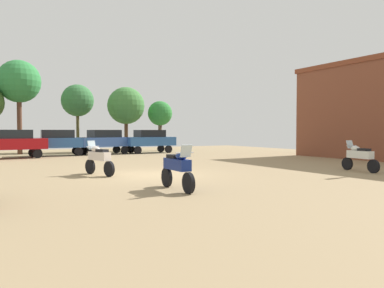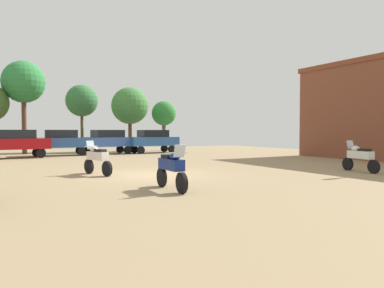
{
  "view_description": "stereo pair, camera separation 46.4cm",
  "coord_description": "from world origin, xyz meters",
  "px_view_note": "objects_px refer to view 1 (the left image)",
  "views": [
    {
      "loc": [
        -6.58,
        -14.91,
        1.93
      ],
      "look_at": [
        3.45,
        2.83,
        1.22
      ],
      "focal_mm": 34.99,
      "sensor_mm": 36.0,
      "label": 1
    },
    {
      "loc": [
        -6.18,
        -15.13,
        1.93
      ],
      "look_at": [
        3.45,
        2.83,
        1.22
      ],
      "focal_mm": 34.99,
      "sensor_mm": 36.0,
      "label": 2
    }
  ],
  "objects_px": {
    "motorcycle_3": "(99,158)",
    "car_6": "(104,140)",
    "tree_3": "(77,101)",
    "motorcycle_2": "(359,156)",
    "motorcycle_4": "(177,168)",
    "tree_2": "(19,82)",
    "car_1": "(150,140)",
    "car_2": "(13,142)",
    "tree_1": "(126,106)",
    "car_4": "(58,141)",
    "tree_4": "(160,114)"
  },
  "relations": [
    {
      "from": "motorcycle_3",
      "to": "car_6",
      "type": "bearing_deg",
      "value": 55.71
    },
    {
      "from": "motorcycle_3",
      "to": "tree_3",
      "type": "height_order",
      "value": "tree_3"
    },
    {
      "from": "motorcycle_2",
      "to": "motorcycle_4",
      "type": "height_order",
      "value": "motorcycle_4"
    },
    {
      "from": "motorcycle_2",
      "to": "tree_2",
      "type": "distance_m",
      "value": 26.16
    },
    {
      "from": "car_1",
      "to": "tree_3",
      "type": "relative_size",
      "value": 0.71
    },
    {
      "from": "car_2",
      "to": "car_6",
      "type": "relative_size",
      "value": 0.98
    },
    {
      "from": "tree_1",
      "to": "car_4",
      "type": "bearing_deg",
      "value": -151.89
    },
    {
      "from": "motorcycle_2",
      "to": "tree_2",
      "type": "xyz_separation_m",
      "value": [
        -12.79,
        22.22,
        5.19
      ]
    },
    {
      "from": "car_4",
      "to": "tree_3",
      "type": "relative_size",
      "value": 0.72
    },
    {
      "from": "motorcycle_3",
      "to": "tree_2",
      "type": "xyz_separation_m",
      "value": [
        -1.66,
        17.62,
        5.18
      ]
    },
    {
      "from": "car_4",
      "to": "tree_4",
      "type": "distance_m",
      "value": 10.77
    },
    {
      "from": "car_4",
      "to": "tree_4",
      "type": "height_order",
      "value": "tree_4"
    },
    {
      "from": "car_4",
      "to": "tree_2",
      "type": "bearing_deg",
      "value": 38.92
    },
    {
      "from": "car_2",
      "to": "tree_4",
      "type": "bearing_deg",
      "value": -76.39
    },
    {
      "from": "motorcycle_4",
      "to": "car_4",
      "type": "height_order",
      "value": "car_4"
    },
    {
      "from": "motorcycle_3",
      "to": "car_6",
      "type": "xyz_separation_m",
      "value": [
        4.42,
        14.27,
        0.44
      ]
    },
    {
      "from": "motorcycle_2",
      "to": "tree_3",
      "type": "bearing_deg",
      "value": 114.98
    },
    {
      "from": "motorcycle_3",
      "to": "tree_4",
      "type": "distance_m",
      "value": 20.45
    },
    {
      "from": "car_4",
      "to": "car_6",
      "type": "xyz_separation_m",
      "value": [
        3.71,
        0.14,
        0.0
      ]
    },
    {
      "from": "car_6",
      "to": "tree_4",
      "type": "bearing_deg",
      "value": -74.66
    },
    {
      "from": "car_1",
      "to": "tree_4",
      "type": "distance_m",
      "value": 4.64
    },
    {
      "from": "car_2",
      "to": "motorcycle_3",
      "type": "bearing_deg",
      "value": -173.93
    },
    {
      "from": "motorcycle_3",
      "to": "tree_1",
      "type": "bearing_deg",
      "value": 49.95
    },
    {
      "from": "motorcycle_3",
      "to": "car_2",
      "type": "distance_m",
      "value": 12.89
    },
    {
      "from": "car_1",
      "to": "tree_4",
      "type": "bearing_deg",
      "value": -40.62
    },
    {
      "from": "tree_4",
      "to": "motorcycle_4",
      "type": "bearing_deg",
      "value": -113.3
    },
    {
      "from": "tree_1",
      "to": "tree_3",
      "type": "relative_size",
      "value": 0.98
    },
    {
      "from": "motorcycle_3",
      "to": "car_2",
      "type": "height_order",
      "value": "car_2"
    },
    {
      "from": "tree_2",
      "to": "tree_3",
      "type": "xyz_separation_m",
      "value": [
        5.0,
        1.44,
        -1.22
      ]
    },
    {
      "from": "car_4",
      "to": "car_2",
      "type": "bearing_deg",
      "value": 119.73
    },
    {
      "from": "motorcycle_3",
      "to": "car_4",
      "type": "height_order",
      "value": "car_4"
    },
    {
      "from": "car_2",
      "to": "car_6",
      "type": "height_order",
      "value": "same"
    },
    {
      "from": "motorcycle_3",
      "to": "car_2",
      "type": "bearing_deg",
      "value": 84.18
    },
    {
      "from": "car_2",
      "to": "tree_4",
      "type": "distance_m",
      "value": 14.23
    },
    {
      "from": "motorcycle_3",
      "to": "motorcycle_4",
      "type": "xyz_separation_m",
      "value": [
        1.07,
        -5.35,
        0.01
      ]
    },
    {
      "from": "car_6",
      "to": "tree_4",
      "type": "relative_size",
      "value": 0.94
    },
    {
      "from": "car_4",
      "to": "tree_1",
      "type": "distance_m",
      "value": 8.34
    },
    {
      "from": "car_1",
      "to": "tree_1",
      "type": "height_order",
      "value": "tree_1"
    },
    {
      "from": "tree_4",
      "to": "tree_3",
      "type": "bearing_deg",
      "value": 165.62
    },
    {
      "from": "car_1",
      "to": "car_6",
      "type": "distance_m",
      "value": 3.93
    },
    {
      "from": "motorcycle_4",
      "to": "tree_3",
      "type": "distance_m",
      "value": 24.83
    },
    {
      "from": "car_6",
      "to": "tree_3",
      "type": "bearing_deg",
      "value": 3.53
    },
    {
      "from": "motorcycle_2",
      "to": "car_2",
      "type": "height_order",
      "value": "car_2"
    },
    {
      "from": "car_4",
      "to": "motorcycle_2",
      "type": "bearing_deg",
      "value": -146.09
    },
    {
      "from": "motorcycle_2",
      "to": "tree_3",
      "type": "distance_m",
      "value": 25.22
    },
    {
      "from": "car_4",
      "to": "tree_4",
      "type": "xyz_separation_m",
      "value": [
        10.06,
        3.03,
        2.4
      ]
    },
    {
      "from": "motorcycle_4",
      "to": "tree_3",
      "type": "xyz_separation_m",
      "value": [
        2.27,
        24.41,
        3.95
      ]
    },
    {
      "from": "car_1",
      "to": "tree_3",
      "type": "height_order",
      "value": "tree_3"
    },
    {
      "from": "car_4",
      "to": "motorcycle_4",
      "type": "bearing_deg",
      "value": -174.13
    },
    {
      "from": "motorcycle_2",
      "to": "motorcycle_4",
      "type": "relative_size",
      "value": 0.96
    }
  ]
}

